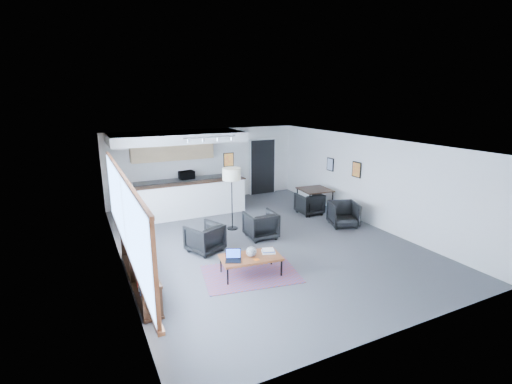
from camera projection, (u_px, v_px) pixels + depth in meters
name	position (u px, v px, depth m)	size (l,w,h in m)	color
room	(261.00, 193.00, 9.53)	(7.02, 9.02, 2.62)	#49494B
window	(125.00, 216.00, 7.23)	(0.10, 5.95, 1.66)	#8CBFFF
console	(139.00, 270.00, 7.46)	(0.35, 3.00, 0.80)	black
kitchenette	(178.00, 169.00, 12.22)	(4.20, 1.96, 2.60)	white
doorway	(262.00, 166.00, 14.41)	(1.10, 0.12, 2.15)	black
track_light	(210.00, 138.00, 10.88)	(1.60, 0.07, 0.15)	silver
wall_art_lower	(357.00, 170.00, 11.30)	(0.03, 0.38, 0.48)	black
wall_art_upper	(330.00, 164.00, 12.44)	(0.03, 0.34, 0.44)	black
kilim_rug	(251.00, 274.00, 7.99)	(2.21, 1.70, 0.01)	#5D3449
coffee_table	(251.00, 258.00, 7.90)	(1.35, 0.84, 0.42)	brown
laptop	(233.00, 257.00, 7.70)	(0.40, 0.37, 0.23)	black
ceramic_pot	(251.00, 252.00, 7.86)	(0.22, 0.22, 0.22)	gray
book_stack	(268.00, 251.00, 8.07)	(0.34, 0.31, 0.09)	silver
coaster	(257.00, 260.00, 7.73)	(0.11, 0.11, 0.01)	#E5590C
armchair_left	(205.00, 237.00, 9.07)	(0.76, 0.71, 0.78)	black
armchair_right	(261.00, 224.00, 9.96)	(0.78, 0.73, 0.80)	black
floor_lamp	(232.00, 176.00, 10.33)	(0.61, 0.61, 1.79)	black
dining_table	(315.00, 191.00, 12.07)	(1.01, 1.01, 0.79)	black
dining_chair_near	(343.00, 215.00, 10.87)	(0.66, 0.62, 0.68)	black
dining_chair_far	(309.00, 204.00, 12.02)	(0.63, 0.59, 0.65)	black
microwave	(187.00, 174.00, 12.85)	(0.50, 0.28, 0.34)	black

